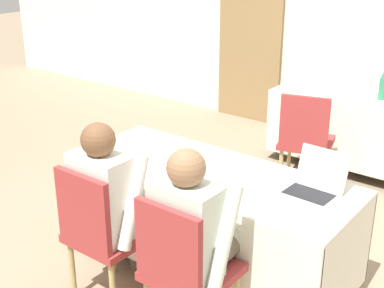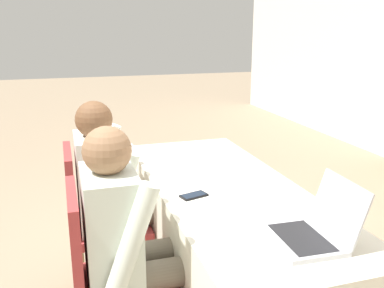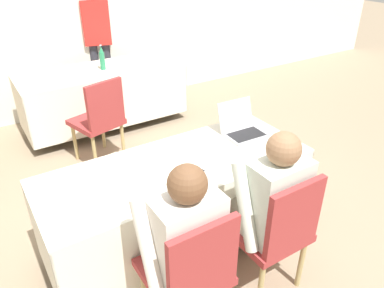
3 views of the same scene
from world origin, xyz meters
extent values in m
cube|color=silver|center=(0.00, 0.00, 0.72)|extent=(1.90, 0.74, 0.02)
cube|color=silver|center=(0.00, -0.36, 0.41)|extent=(1.90, 0.01, 0.60)
cube|color=silver|center=(0.00, 0.36, 0.41)|extent=(1.90, 0.01, 0.60)
cube|color=silver|center=(-0.94, 0.00, 0.41)|extent=(0.01, 0.74, 0.60)
cube|color=#B7B7BC|center=(0.66, 0.05, 0.74)|extent=(0.32, 0.25, 0.02)
cube|color=black|center=(0.66, 0.05, 0.75)|extent=(0.28, 0.18, 0.00)
cube|color=#B7B7BC|center=(0.66, 0.21, 0.86)|extent=(0.31, 0.09, 0.22)
cube|color=black|center=(0.66, 0.21, 0.86)|extent=(0.28, 0.07, 0.20)
cube|color=black|center=(0.08, -0.21, 0.74)|extent=(0.10, 0.15, 0.01)
cube|color=#192333|center=(0.08, -0.21, 0.74)|extent=(0.09, 0.13, 0.00)
cube|color=white|center=(0.33, 0.17, 0.73)|extent=(0.23, 0.31, 0.00)
cylinder|color=tan|center=(-0.14, -0.42, 0.21)|extent=(0.04, 0.04, 0.41)
cylinder|color=tan|center=(-0.49, -0.42, 0.21)|extent=(0.04, 0.04, 0.41)
cylinder|color=tan|center=(-0.14, -0.77, 0.21)|extent=(0.04, 0.04, 0.41)
cylinder|color=tan|center=(-0.49, -0.77, 0.21)|extent=(0.04, 0.04, 0.41)
cube|color=#9E3333|center=(-0.31, -0.60, 0.44)|extent=(0.44, 0.44, 0.05)
cube|color=#9E3333|center=(-0.31, -0.80, 0.69)|extent=(0.40, 0.04, 0.45)
cube|color=#9E3333|center=(0.31, -0.60, 0.44)|extent=(0.44, 0.44, 0.05)
cube|color=#9E3333|center=(0.31, -0.80, 0.69)|extent=(0.40, 0.04, 0.45)
cylinder|color=#665B4C|center=(-0.22, -0.47, 0.53)|extent=(0.13, 0.42, 0.13)
cylinder|color=#665B4C|center=(-0.40, -0.47, 0.53)|extent=(0.13, 0.42, 0.13)
cylinder|color=#665B4C|center=(-0.22, -0.29, 0.23)|extent=(0.10, 0.10, 0.46)
cylinder|color=#665B4C|center=(-0.40, -0.29, 0.23)|extent=(0.10, 0.10, 0.46)
cube|color=silver|center=(-0.31, -0.65, 0.72)|extent=(0.36, 0.22, 0.52)
cylinder|color=silver|center=(-0.10, -0.61, 0.73)|extent=(0.08, 0.26, 0.54)
cylinder|color=silver|center=(-0.52, -0.61, 0.73)|extent=(0.08, 0.26, 0.54)
sphere|color=brown|center=(-0.31, -0.65, 1.07)|extent=(0.20, 0.20, 0.20)
cylinder|color=#665B4C|center=(0.40, -0.47, 0.53)|extent=(0.13, 0.42, 0.13)
cylinder|color=#665B4C|center=(0.22, -0.47, 0.53)|extent=(0.13, 0.42, 0.13)
cube|color=silver|center=(0.31, -0.65, 0.72)|extent=(0.36, 0.22, 0.52)
cylinder|color=silver|center=(0.52, -0.61, 0.73)|extent=(0.08, 0.26, 0.54)
cylinder|color=silver|center=(0.10, -0.61, 0.73)|extent=(0.08, 0.26, 0.54)
sphere|color=#8C6647|center=(0.31, -0.65, 1.07)|extent=(0.20, 0.20, 0.20)
camera|label=1|loc=(1.80, -2.53, 2.15)|focal=50.00mm
camera|label=2|loc=(1.98, -0.81, 1.55)|focal=40.00mm
camera|label=3|loc=(-1.07, -1.89, 2.10)|focal=35.00mm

